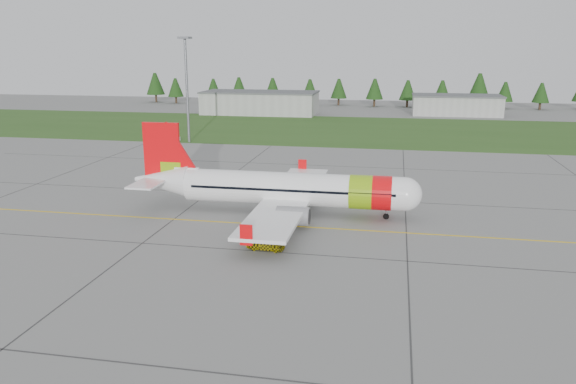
# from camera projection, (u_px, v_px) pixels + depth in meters

# --- Properties ---
(ground) EXTENTS (320.00, 320.00, 0.00)m
(ground) POSITION_uv_depth(u_px,v_px,m) (296.00, 254.00, 51.17)
(ground) COLOR gray
(ground) RESTS_ON ground
(aircraft) EXTENTS (33.02, 30.23, 10.01)m
(aircraft) POSITION_uv_depth(u_px,v_px,m) (286.00, 189.00, 62.90)
(aircraft) COLOR white
(aircraft) RESTS_ON ground
(follow_me_car) EXTENTS (1.35, 1.55, 3.60)m
(follow_me_car) POSITION_uv_depth(u_px,v_px,m) (266.00, 231.00, 51.77)
(follow_me_car) COLOR yellow
(follow_me_car) RESTS_ON ground
(service_van) EXTENTS (1.51, 1.43, 4.14)m
(service_van) POSITION_uv_depth(u_px,v_px,m) (172.00, 133.00, 110.55)
(service_van) COLOR white
(service_van) RESTS_ON ground
(grass_strip) EXTENTS (320.00, 50.00, 0.03)m
(grass_strip) POSITION_uv_depth(u_px,v_px,m) (358.00, 130.00, 129.18)
(grass_strip) COLOR #30561E
(grass_strip) RESTS_ON ground
(taxi_guideline) EXTENTS (120.00, 0.25, 0.02)m
(taxi_guideline) POSITION_uv_depth(u_px,v_px,m) (309.00, 227.00, 58.78)
(taxi_guideline) COLOR gold
(taxi_guideline) RESTS_ON ground
(hangar_west) EXTENTS (32.00, 14.00, 6.00)m
(hangar_west) POSITION_uv_depth(u_px,v_px,m) (260.00, 103.00, 160.57)
(hangar_west) COLOR #A8A8A3
(hangar_west) RESTS_ON ground
(hangar_east) EXTENTS (24.00, 12.00, 5.20)m
(hangar_east) POSITION_uv_depth(u_px,v_px,m) (456.00, 106.00, 158.22)
(hangar_east) COLOR #A8A8A3
(hangar_east) RESTS_ON ground
(floodlight_mast) EXTENTS (0.50, 0.50, 20.00)m
(floodlight_mast) POSITION_uv_depth(u_px,v_px,m) (187.00, 92.00, 109.72)
(floodlight_mast) COLOR slate
(floodlight_mast) RESTS_ON ground
(treeline) EXTENTS (160.00, 8.00, 10.00)m
(treeline) POSITION_uv_depth(u_px,v_px,m) (371.00, 91.00, 181.22)
(treeline) COLOR #1C3F14
(treeline) RESTS_ON ground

